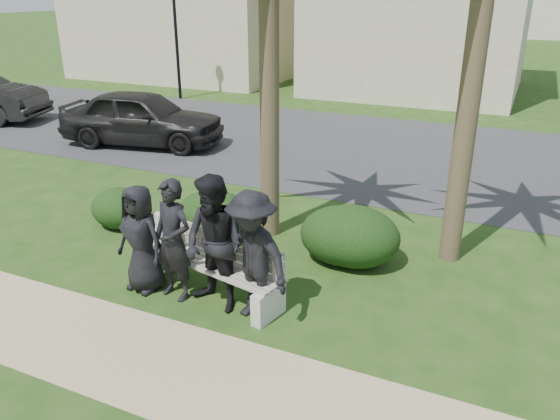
% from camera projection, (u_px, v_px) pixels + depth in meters
% --- Properties ---
extents(ground, '(160.00, 160.00, 0.00)m').
position_uv_depth(ground, '(229.00, 289.00, 7.93)').
color(ground, '#203E11').
rests_on(ground, ground).
extents(footpath, '(30.00, 1.60, 0.01)m').
position_uv_depth(footpath, '(154.00, 361.00, 6.42)').
color(footpath, tan).
rests_on(footpath, ground).
extents(asphalt_street, '(160.00, 8.00, 0.01)m').
position_uv_depth(asphalt_street, '(376.00, 151.00, 14.66)').
color(asphalt_street, '#2D2D30').
rests_on(asphalt_street, ground).
extents(street_lamp, '(0.36, 0.36, 4.29)m').
position_uv_depth(street_lamp, '(175.00, 20.00, 20.38)').
color(street_lamp, black).
rests_on(street_lamp, ground).
extents(park_bench, '(2.55, 1.04, 0.85)m').
position_uv_depth(park_bench, '(206.00, 267.00, 7.76)').
color(park_bench, gray).
rests_on(park_bench, ground).
extents(man_a, '(0.83, 0.60, 1.58)m').
position_uv_depth(man_a, '(141.00, 239.00, 7.68)').
color(man_a, black).
rests_on(man_a, ground).
extents(man_b, '(0.70, 0.52, 1.74)m').
position_uv_depth(man_b, '(173.00, 240.00, 7.45)').
color(man_b, black).
rests_on(man_b, ground).
extents(man_c, '(1.07, 0.93, 1.88)m').
position_uv_depth(man_c, '(215.00, 245.00, 7.16)').
color(man_c, black).
rests_on(man_c, ground).
extents(man_d, '(1.28, 0.94, 1.78)m').
position_uv_depth(man_d, '(252.00, 256.00, 6.97)').
color(man_d, black).
rests_on(man_d, ground).
extents(hedge_a, '(1.14, 0.94, 0.74)m').
position_uv_depth(hedge_a, '(121.00, 207.00, 9.91)').
color(hedge_a, black).
rests_on(hedge_a, ground).
extents(hedge_b, '(1.30, 1.07, 0.85)m').
position_uv_depth(hedge_b, '(214.00, 213.00, 9.52)').
color(hedge_b, black).
rests_on(hedge_b, ground).
extents(hedge_c, '(1.29, 1.06, 0.84)m').
position_uv_depth(hedge_c, '(214.00, 213.00, 9.51)').
color(hedge_c, black).
rests_on(hedge_c, ground).
extents(hedge_d, '(1.47, 1.22, 0.96)m').
position_uv_depth(hedge_d, '(354.00, 234.00, 8.56)').
color(hedge_d, black).
rests_on(hedge_d, ground).
extents(hedge_e, '(1.41, 1.17, 0.92)m').
position_uv_depth(hedge_e, '(344.00, 234.00, 8.61)').
color(hedge_e, black).
rests_on(hedge_e, ground).
extents(car_a, '(4.70, 2.61, 1.51)m').
position_uv_depth(car_a, '(142.00, 118.00, 14.94)').
color(car_a, black).
rests_on(car_a, ground).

